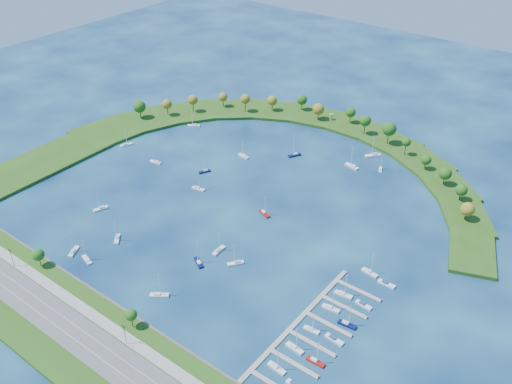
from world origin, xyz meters
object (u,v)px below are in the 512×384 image
Objects in this scene: moored_boat_12 at (156,162)px; docked_boat_7 at (347,324)px; docked_boat_2 at (295,348)px; docked_boat_5 at (334,339)px; moored_boat_11 at (244,156)px; docked_boat_11 at (386,284)px; moored_boat_14 at (264,213)px; moored_boat_6 at (373,155)px; docked_boat_3 at (316,361)px; docked_boat_4 at (311,329)px; moored_boat_8 at (219,250)px; docked_boat_10 at (370,272)px; moored_boat_4 at (295,155)px; moored_boat_18 at (87,259)px; moored_boat_0 at (352,166)px; moored_boat_5 at (126,144)px; docked_boat_8 at (343,294)px; moored_boat_7 at (381,169)px; moored_boat_10 at (199,262)px; harbor_tower at (331,117)px; moored_boat_9 at (74,251)px; docked_boat_9 at (363,305)px; moored_boat_16 at (101,208)px; moored_boat_3 at (205,171)px; docked_boat_6 at (331,308)px; dock_system at (312,329)px; moored_boat_2 at (194,125)px; moored_boat_17 at (236,263)px; moored_boat_15 at (198,188)px; moored_boat_13 at (117,238)px.

moored_boat_12 is 0.98× the size of docked_boat_7.
docked_boat_5 is at bearing 57.98° from docked_boat_2.
moored_boat_11 is 160.44m from docked_boat_5.
docked_boat_2 is 59.27m from docked_boat_11.
docked_boat_5 is (166.17, -58.62, -0.26)m from moored_boat_12.
moored_boat_6 is at bearing 100.26° from moored_boat_14.
docked_boat_4 is at bearing 126.17° from docked_boat_3.
moored_boat_11 is (-50.30, 83.36, -0.00)m from moored_boat_8.
docked_boat_10 is (69.18, -8.75, 0.01)m from moored_boat_14.
moored_boat_14 is (88.93, -3.47, 0.01)m from moored_boat_12.
moored_boat_4 is 1.08× the size of moored_boat_18.
moored_boat_0 is 1.21× the size of moored_boat_5.
moored_boat_5 is at bearing 162.80° from docked_boat_2.
docked_boat_3 is 0.94× the size of docked_boat_8.
docked_boat_7 is (48.27, -126.51, 0.06)m from moored_boat_7.
harbor_tower is at bearing -51.11° from moored_boat_10.
docked_boat_2 is at bearing -90.44° from moored_boat_5.
moored_boat_9 is 1.52× the size of docked_boat_9.
moored_boat_7 reaches higher than docked_boat_5.
moored_boat_5 is at bearing -177.60° from docked_boat_10.
moored_boat_16 is at bearing 8.60° from moored_boat_6.
moored_boat_3 is at bearing 170.14° from docked_boat_11.
docked_boat_2 reaches higher than docked_boat_6.
dock_system is 9.80× the size of docked_boat_11.
moored_boat_5 is at bearing -14.72° from moored_boat_12.
docked_boat_9 is (182.35, -86.48, -0.33)m from moored_boat_2.
moored_boat_17 is (-52.51, 13.43, 0.56)m from dock_system.
docked_boat_4 is 1.29× the size of docked_boat_9.
moored_boat_6 is at bearing 16.96° from moored_boat_7.
moored_boat_9 reaches higher than moored_boat_7.
moored_boat_5 is 119.54m from moored_boat_18.
moored_boat_15 is at bearing -86.01° from moored_boat_17.
moored_boat_8 is 1.00× the size of docked_boat_10.
moored_boat_14 is at bearing 135.88° from docked_boat_3.
moored_boat_10 is at bearing -167.17° from docked_boat_8.
moored_boat_4 is 33.11m from moored_boat_11.
moored_boat_16 is 143.98m from docked_boat_8.
moored_boat_8 reaches higher than dock_system.
moored_boat_3 is 68.22m from moored_boat_16.
moored_boat_15 is 1.47× the size of docked_boat_9.
moored_boat_2 is at bearing 160.34° from docked_boat_9.
moored_boat_7 is 0.84× the size of docked_boat_3.
docked_boat_7 reaches higher than moored_boat_18.
moored_boat_17 is 1.00× the size of docked_boat_6.
docked_boat_4 is (123.29, -70.14, -0.02)m from moored_boat_3.
moored_boat_9 reaches higher than docked_boat_5.
moored_boat_16 is 143.29m from docked_boat_2.
moored_boat_3 is 109.73m from moored_boat_6.
moored_boat_0 is (-53.56, 130.21, 0.63)m from dock_system.
moored_boat_13 is at bearing 78.91° from moored_boat_0.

